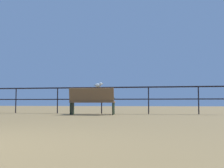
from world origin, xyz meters
TOP-DOWN VIEW (x-y plane):
  - pier_railing at (0.00, 8.11)m, footprint 22.06×0.05m
  - bench_near_left at (-0.15, 7.17)m, footprint 1.63×0.73m
  - seagull_on_rail at (-0.14, 8.11)m, footprint 0.39×0.21m

SIDE VIEW (x-z plane):
  - bench_near_left at x=-0.15m, z-range 0.04..1.00m
  - pier_railing at x=0.00m, z-range 0.25..1.30m
  - seagull_on_rail at x=-0.14m, z-range 1.04..1.22m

